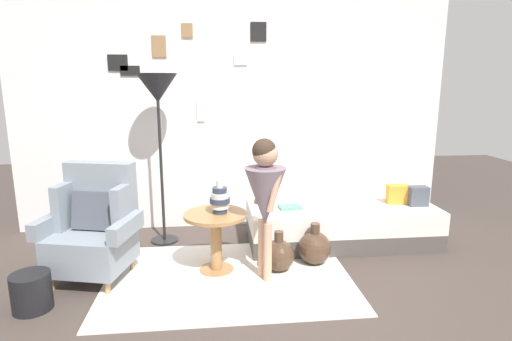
% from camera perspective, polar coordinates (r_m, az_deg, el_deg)
% --- Properties ---
extents(ground_plane, '(12.00, 12.00, 0.00)m').
position_cam_1_polar(ground_plane, '(3.18, -0.93, -18.95)').
color(ground_plane, '#423833').
extents(gallery_wall, '(4.80, 0.12, 2.60)m').
position_cam_1_polar(gallery_wall, '(4.68, -3.18, 7.96)').
color(gallery_wall, silver).
rests_on(gallery_wall, ground).
extents(rug, '(2.07, 1.45, 0.01)m').
position_cam_1_polar(rug, '(3.66, -3.80, -14.47)').
color(rug, silver).
rests_on(rug, ground).
extents(armchair, '(0.85, 0.72, 0.97)m').
position_cam_1_polar(armchair, '(3.78, -21.40, -7.32)').
color(armchair, tan).
rests_on(armchair, ground).
extents(daybed, '(1.90, 0.80, 0.40)m').
position_cam_1_polar(daybed, '(4.41, 11.60, -7.20)').
color(daybed, '#4C4742').
rests_on(daybed, ground).
extents(pillow_head, '(0.19, 0.12, 0.20)m').
position_cam_1_polar(pillow_head, '(4.54, 21.43, -3.31)').
color(pillow_head, '#474C56').
rests_on(pillow_head, daybed).
extents(pillow_mid, '(0.23, 0.15, 0.20)m').
position_cam_1_polar(pillow_mid, '(4.55, 18.96, -3.11)').
color(pillow_mid, orange).
rests_on(pillow_mid, daybed).
extents(side_table, '(0.55, 0.55, 0.53)m').
position_cam_1_polar(side_table, '(3.65, -5.57, -8.19)').
color(side_table, '#9E7042').
rests_on(side_table, ground).
extents(vase_striped, '(0.17, 0.17, 0.29)m').
position_cam_1_polar(vase_striped, '(3.57, -5.01, -4.02)').
color(vase_striped, '#2D384C').
rests_on(vase_striped, side_table).
extents(floor_lamp, '(0.40, 0.40, 1.72)m').
position_cam_1_polar(floor_lamp, '(4.22, -13.40, 9.98)').
color(floor_lamp, black).
rests_on(floor_lamp, ground).
extents(person_child, '(0.34, 0.34, 1.21)m').
position_cam_1_polar(person_child, '(3.36, 1.27, -2.77)').
color(person_child, tan).
rests_on(person_child, ground).
extents(book_on_daybed, '(0.23, 0.18, 0.03)m').
position_cam_1_polar(book_on_daybed, '(4.16, 4.72, -5.05)').
color(book_on_daybed, slate).
rests_on(book_on_daybed, daybed).
extents(demijohn_near, '(0.28, 0.28, 0.37)m').
position_cam_1_polar(demijohn_near, '(3.73, 3.13, -11.57)').
color(demijohn_near, '#473323').
rests_on(demijohn_near, ground).
extents(demijohn_far, '(0.30, 0.30, 0.39)m').
position_cam_1_polar(demijohn_far, '(3.89, 8.08, -10.48)').
color(demijohn_far, '#473323').
rests_on(demijohn_far, ground).
extents(magazine_basket, '(0.28, 0.28, 0.28)m').
position_cam_1_polar(magazine_basket, '(3.55, -28.56, -14.47)').
color(magazine_basket, black).
rests_on(magazine_basket, ground).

